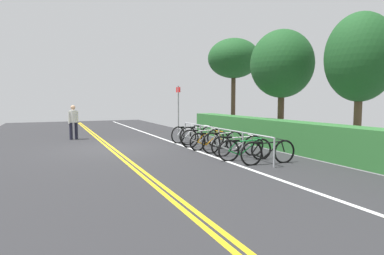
{
  "coord_description": "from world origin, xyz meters",
  "views": [
    {
      "loc": [
        12.47,
        -2.06,
        1.84
      ],
      "look_at": [
        2.81,
        2.11,
        0.93
      ],
      "focal_mm": 30.79,
      "sensor_mm": 36.0,
      "label": 1
    }
  ],
  "objects_px": {
    "bike_rack": "(219,133)",
    "tree_near_left": "(234,59)",
    "bicycle_1": "(198,135)",
    "bicycle_3": "(210,141)",
    "bicycle_5": "(237,146)",
    "sign_post_near": "(178,107)",
    "bicycle_2": "(203,138)",
    "bicycle_6": "(245,150)",
    "bicycle_0": "(187,134)",
    "tree_mid": "(282,64)",
    "tree_far_right": "(360,58)",
    "bicycle_7": "(268,152)",
    "pedestrian": "(73,120)"
  },
  "relations": [
    {
      "from": "bike_rack",
      "to": "bicycle_0",
      "type": "distance_m",
      "value": 2.69
    },
    {
      "from": "bicycle_0",
      "to": "bicycle_6",
      "type": "relative_size",
      "value": 0.98
    },
    {
      "from": "bicycle_3",
      "to": "bike_rack",
      "type": "bearing_deg",
      "value": 19.63
    },
    {
      "from": "bike_rack",
      "to": "bicycle_5",
      "type": "bearing_deg",
      "value": 1.98
    },
    {
      "from": "bike_rack",
      "to": "tree_far_right",
      "type": "distance_m",
      "value": 5.29
    },
    {
      "from": "bicycle_2",
      "to": "bicycle_1",
      "type": "bearing_deg",
      "value": 166.55
    },
    {
      "from": "bicycle_3",
      "to": "tree_far_right",
      "type": "bearing_deg",
      "value": 54.51
    },
    {
      "from": "bike_rack",
      "to": "tree_mid",
      "type": "relative_size",
      "value": 1.37
    },
    {
      "from": "bike_rack",
      "to": "bicycle_6",
      "type": "height_order",
      "value": "bike_rack"
    },
    {
      "from": "bicycle_1",
      "to": "tree_mid",
      "type": "relative_size",
      "value": 0.37
    },
    {
      "from": "bicycle_7",
      "to": "tree_near_left",
      "type": "height_order",
      "value": "tree_near_left"
    },
    {
      "from": "tree_far_right",
      "to": "tree_mid",
      "type": "bearing_deg",
      "value": -169.4
    },
    {
      "from": "bicycle_5",
      "to": "tree_mid",
      "type": "relative_size",
      "value": 0.37
    },
    {
      "from": "bicycle_2",
      "to": "bicycle_3",
      "type": "bearing_deg",
      "value": -1.96
    },
    {
      "from": "bicycle_5",
      "to": "sign_post_near",
      "type": "relative_size",
      "value": 0.71
    },
    {
      "from": "bicycle_6",
      "to": "tree_far_right",
      "type": "height_order",
      "value": "tree_far_right"
    },
    {
      "from": "bicycle_6",
      "to": "tree_far_right",
      "type": "distance_m",
      "value": 4.99
    },
    {
      "from": "tree_mid",
      "to": "tree_far_right",
      "type": "bearing_deg",
      "value": 10.6
    },
    {
      "from": "bicycle_5",
      "to": "pedestrian",
      "type": "xyz_separation_m",
      "value": [
        -6.78,
        -4.58,
        0.56
      ]
    },
    {
      "from": "bike_rack",
      "to": "tree_near_left",
      "type": "xyz_separation_m",
      "value": [
        -5.2,
        3.64,
        3.37
      ]
    },
    {
      "from": "bicycle_0",
      "to": "bicycle_1",
      "type": "bearing_deg",
      "value": 14.19
    },
    {
      "from": "bike_rack",
      "to": "bicycle_3",
      "type": "relative_size",
      "value": 3.72
    },
    {
      "from": "tree_near_left",
      "to": "bicycle_3",
      "type": "bearing_deg",
      "value": -38.41
    },
    {
      "from": "bicycle_5",
      "to": "bicycle_1",
      "type": "bearing_deg",
      "value": 179.38
    },
    {
      "from": "bike_rack",
      "to": "bicycle_1",
      "type": "relative_size",
      "value": 3.68
    },
    {
      "from": "bicycle_1",
      "to": "bicycle_3",
      "type": "bearing_deg",
      "value": -8.52
    },
    {
      "from": "bicycle_0",
      "to": "bicycle_2",
      "type": "xyz_separation_m",
      "value": [
        1.6,
        -0.01,
        -0.01
      ]
    },
    {
      "from": "bicycle_1",
      "to": "bicycle_6",
      "type": "height_order",
      "value": "bicycle_1"
    },
    {
      "from": "bicycle_2",
      "to": "tree_mid",
      "type": "bearing_deg",
      "value": 84.58
    },
    {
      "from": "bicycle_7",
      "to": "pedestrian",
      "type": "distance_m",
      "value": 9.53
    },
    {
      "from": "tree_near_left",
      "to": "tree_mid",
      "type": "xyz_separation_m",
      "value": [
        4.45,
        -0.34,
        -0.73
      ]
    },
    {
      "from": "bike_rack",
      "to": "tree_near_left",
      "type": "distance_m",
      "value": 7.19
    },
    {
      "from": "sign_post_near",
      "to": "tree_near_left",
      "type": "xyz_separation_m",
      "value": [
        -1.23,
        3.66,
        2.53
      ]
    },
    {
      "from": "bicycle_5",
      "to": "tree_near_left",
      "type": "bearing_deg",
      "value": 150.68
    },
    {
      "from": "bicycle_0",
      "to": "bicycle_3",
      "type": "distance_m",
      "value": 2.25
    },
    {
      "from": "sign_post_near",
      "to": "tree_mid",
      "type": "bearing_deg",
      "value": 45.88
    },
    {
      "from": "bicycle_1",
      "to": "bicycle_2",
      "type": "distance_m",
      "value": 0.87
    },
    {
      "from": "bicycle_1",
      "to": "bicycle_5",
      "type": "xyz_separation_m",
      "value": [
        3.13,
        -0.03,
        -0.03
      ]
    },
    {
      "from": "pedestrian",
      "to": "tree_far_right",
      "type": "xyz_separation_m",
      "value": [
        8.05,
        8.44,
        2.3
      ]
    },
    {
      "from": "bicycle_0",
      "to": "bicycle_5",
      "type": "xyz_separation_m",
      "value": [
        3.88,
        0.16,
        -0.02
      ]
    },
    {
      "from": "bicycle_6",
      "to": "tree_near_left",
      "type": "distance_m",
      "value": 8.89
    },
    {
      "from": "pedestrian",
      "to": "bike_rack",
      "type": "bearing_deg",
      "value": 39.14
    },
    {
      "from": "bicycle_0",
      "to": "bicycle_5",
      "type": "height_order",
      "value": "bicycle_0"
    },
    {
      "from": "bicycle_3",
      "to": "sign_post_near",
      "type": "height_order",
      "value": "sign_post_near"
    },
    {
      "from": "bicycle_0",
      "to": "bicycle_6",
      "type": "xyz_separation_m",
      "value": [
        4.63,
        -0.03,
        -0.03
      ]
    },
    {
      "from": "bicycle_0",
      "to": "tree_near_left",
      "type": "height_order",
      "value": "tree_near_left"
    },
    {
      "from": "bike_rack",
      "to": "tree_far_right",
      "type": "xyz_separation_m",
      "value": [
        2.47,
        3.9,
        2.57
      ]
    },
    {
      "from": "bicycle_2",
      "to": "sign_post_near",
      "type": "xyz_separation_m",
      "value": [
        -2.9,
        0.11,
        1.12
      ]
    },
    {
      "from": "bicycle_0",
      "to": "tree_mid",
      "type": "distance_m",
      "value": 4.88
    },
    {
      "from": "bicycle_0",
      "to": "tree_near_left",
      "type": "distance_m",
      "value": 5.81
    }
  ]
}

